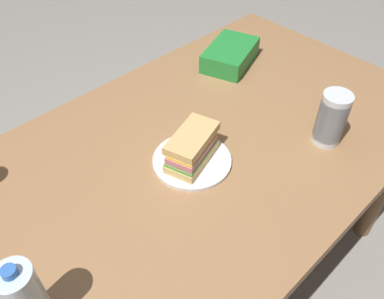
% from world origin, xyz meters
% --- Properties ---
extents(ground_plane, '(8.00, 8.00, 0.00)m').
position_xyz_m(ground_plane, '(0.00, 0.00, 0.00)').
color(ground_plane, gray).
extents(dining_table, '(1.73, 0.92, 0.76)m').
position_xyz_m(dining_table, '(0.00, 0.00, 0.67)').
color(dining_table, '#9E7047').
rests_on(dining_table, ground_plane).
extents(paper_plate, '(0.22, 0.22, 0.01)m').
position_xyz_m(paper_plate, '(0.02, -0.03, 0.76)').
color(paper_plate, white).
rests_on(paper_plate, dining_table).
extents(sandwich, '(0.20, 0.15, 0.08)m').
position_xyz_m(sandwich, '(0.02, -0.03, 0.81)').
color(sandwich, '#DBB26B').
rests_on(sandwich, paper_plate).
extents(chip_bag, '(0.27, 0.22, 0.07)m').
position_xyz_m(chip_bag, '(0.48, 0.24, 0.79)').
color(chip_bag, '#268C38').
rests_on(chip_bag, dining_table).
extents(water_bottle_tall, '(0.07, 0.07, 0.20)m').
position_xyz_m(water_bottle_tall, '(-0.52, -0.14, 0.85)').
color(water_bottle_tall, silver).
rests_on(water_bottle_tall, dining_table).
extents(plastic_cup_stack, '(0.08, 0.08, 0.17)m').
position_xyz_m(plastic_cup_stack, '(0.37, -0.24, 0.84)').
color(plastic_cup_stack, silver).
rests_on(plastic_cup_stack, dining_table).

